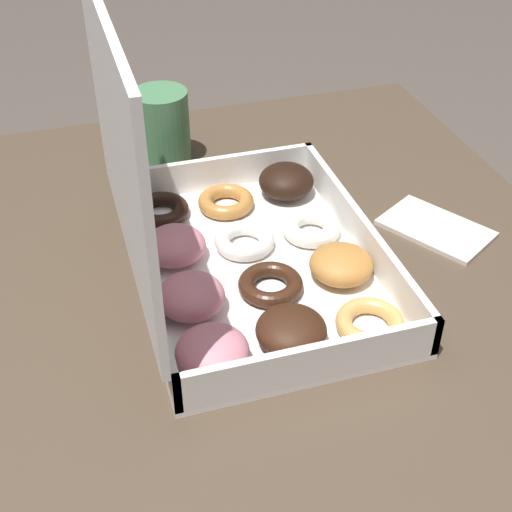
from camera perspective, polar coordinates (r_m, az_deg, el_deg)
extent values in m
cube|color=#4C3D2D|center=(0.77, -0.35, -4.65)|extent=(0.94, 0.80, 0.03)
cylinder|color=#4C3D2D|center=(1.41, 8.53, -2.14)|extent=(0.06, 0.06, 0.72)
cube|color=white|center=(0.80, 0.00, -1.07)|extent=(0.36, 0.26, 0.01)
cube|color=white|center=(0.82, 8.41, 1.86)|extent=(0.36, 0.01, 0.04)
cube|color=white|center=(0.76, -9.04, -1.29)|extent=(0.36, 0.01, 0.04)
cube|color=white|center=(0.66, 4.50, -8.57)|extent=(0.01, 0.26, 0.04)
cube|color=white|center=(0.93, -3.18, 6.68)|extent=(0.01, 0.26, 0.04)
cube|color=white|center=(0.68, -10.94, 8.58)|extent=(0.36, 0.01, 0.26)
torus|color=tan|center=(0.72, 9.11, -5.30)|extent=(0.07, 0.07, 0.02)
ellipsoid|color=#B77A38|center=(0.78, 6.84, -0.67)|extent=(0.07, 0.07, 0.03)
torus|color=white|center=(0.84, 4.43, 2.26)|extent=(0.07, 0.07, 0.02)
ellipsoid|color=black|center=(0.91, 2.43, 6.01)|extent=(0.07, 0.07, 0.04)
ellipsoid|color=#381E11|center=(0.69, 2.83, -5.94)|extent=(0.07, 0.07, 0.04)
torus|color=#381E11|center=(0.76, 1.17, -2.30)|extent=(0.07, 0.07, 0.02)
torus|color=white|center=(0.82, -0.93, 1.24)|extent=(0.07, 0.07, 0.02)
torus|color=#B77A38|center=(0.89, -2.43, 4.37)|extent=(0.07, 0.07, 0.02)
ellipsoid|color=pink|center=(0.67, -3.51, -7.64)|extent=(0.07, 0.07, 0.04)
ellipsoid|color=pink|center=(0.73, -5.30, -3.00)|extent=(0.07, 0.07, 0.04)
ellipsoid|color=pink|center=(0.80, -6.52, 0.84)|extent=(0.07, 0.07, 0.04)
torus|color=black|center=(0.88, -7.64, 3.67)|extent=(0.07, 0.07, 0.02)
cylinder|color=#4C8456|center=(0.99, -7.51, 10.15)|extent=(0.07, 0.07, 0.10)
cylinder|color=black|center=(0.97, -7.73, 12.65)|extent=(0.06, 0.06, 0.01)
cube|color=silver|center=(0.89, 14.18, 2.15)|extent=(0.15, 0.13, 0.01)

